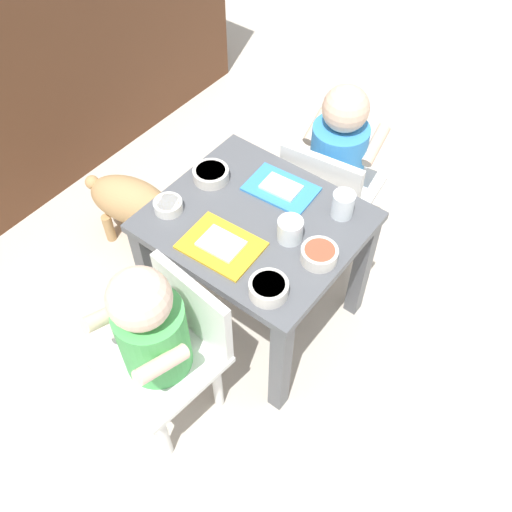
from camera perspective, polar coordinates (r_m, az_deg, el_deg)
ground_plane at (r=1.89m, az=0.00°, el=-5.68°), size 7.00×7.00×0.00m
dining_table at (r=1.60m, az=0.00°, el=1.61°), size 0.49×0.55×0.46m
seated_child_left at (r=1.40m, az=-10.13°, el=-7.58°), size 0.31×0.31×0.64m
seated_child_right at (r=1.81m, az=8.16°, el=9.85°), size 0.31×0.31×0.65m
dog at (r=1.99m, az=-12.01°, el=5.27°), size 0.23×0.40×0.29m
food_tray_left at (r=1.46m, az=-3.55°, el=1.12°), size 0.16×0.21×0.02m
food_tray_right at (r=1.61m, az=2.56°, el=6.87°), size 0.14×0.20×0.02m
water_cup_left at (r=1.47m, az=3.45°, el=2.53°), size 0.07×0.07×0.06m
water_cup_right at (r=1.54m, az=8.80°, el=5.06°), size 0.06×0.06×0.07m
veggie_bowl_near at (r=1.56m, az=-8.91°, el=5.10°), size 0.08×0.08×0.03m
cereal_bowl_left_side at (r=1.63m, az=-4.61°, el=8.30°), size 0.10×0.10×0.03m
veggie_bowl_far at (r=1.43m, az=6.44°, el=0.18°), size 0.10×0.10×0.04m
cereal_bowl_right_side at (r=1.36m, az=1.29°, el=-3.28°), size 0.10×0.10×0.04m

